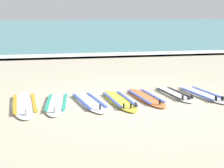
{
  "coord_description": "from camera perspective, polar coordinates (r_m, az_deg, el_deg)",
  "views": [
    {
      "loc": [
        -2.21,
        -8.21,
        2.28
      ],
      "look_at": [
        -0.47,
        0.87,
        0.25
      ],
      "focal_mm": 54.43,
      "sensor_mm": 36.0,
      "label": 1
    }
  ],
  "objects": [
    {
      "name": "ground_plane",
      "position": [
        8.8,
        4.08,
        -2.66
      ],
      "size": [
        80.0,
        80.0,
        0.0
      ],
      "primitive_type": "plane",
      "color": "#B7AD93"
    },
    {
      "name": "sea",
      "position": [
        46.09,
        -8.18,
        9.49
      ],
      "size": [
        80.0,
        60.0,
        0.1
      ],
      "primitive_type": "cube",
      "color": "teal",
      "rests_on": "ground"
    },
    {
      "name": "wave_foam_strip",
      "position": [
        16.87,
        -3.22,
        4.79
      ],
      "size": [
        80.0,
        1.18,
        0.11
      ],
      "primitive_type": "cube",
      "color": "white",
      "rests_on": "ground"
    },
    {
      "name": "surfboard_0",
      "position": [
        8.5,
        -14.47,
        -3.31
      ],
      "size": [
        0.83,
        2.54,
        0.18
      ],
      "color": "silver",
      "rests_on": "ground"
    },
    {
      "name": "surfboard_1",
      "position": [
        8.43,
        -9.27,
        -3.2
      ],
      "size": [
        0.74,
        2.24,
        0.18
      ],
      "color": "silver",
      "rests_on": "ground"
    },
    {
      "name": "surfboard_2",
      "position": [
        8.47,
        -3.88,
        -2.99
      ],
      "size": [
        0.91,
        2.21,
        0.18
      ],
      "color": "white",
      "rests_on": "ground"
    },
    {
      "name": "surfboard_3",
      "position": [
        8.59,
        1.25,
        -2.76
      ],
      "size": [
        0.76,
        2.22,
        0.18
      ],
      "color": "yellow",
      "rests_on": "ground"
    },
    {
      "name": "surfboard_4",
      "position": [
        8.92,
        5.68,
        -2.25
      ],
      "size": [
        0.8,
        2.17,
        0.18
      ],
      "color": "orange",
      "rests_on": "ground"
    },
    {
      "name": "surfboard_5",
      "position": [
        9.36,
        10.36,
        -1.68
      ],
      "size": [
        0.73,
        1.95,
        0.18
      ],
      "color": "white",
      "rests_on": "ground"
    },
    {
      "name": "surfboard_6",
      "position": [
        9.51,
        14.91,
        -1.68
      ],
      "size": [
        0.9,
        2.2,
        0.18
      ],
      "color": "white",
      "rests_on": "ground"
    }
  ]
}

